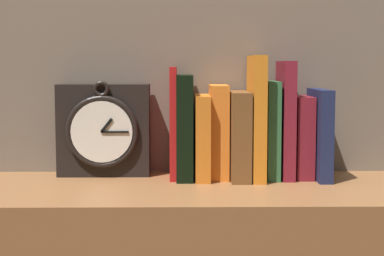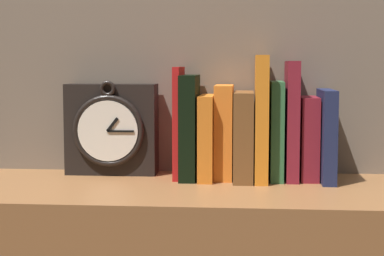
{
  "view_description": "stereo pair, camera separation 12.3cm",
  "coord_description": "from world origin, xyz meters",
  "views": [
    {
      "loc": [
        -0.02,
        -1.23,
        1.12
      ],
      "look_at": [
        0.0,
        0.0,
        1.0
      ],
      "focal_mm": 60.0,
      "sensor_mm": 36.0,
      "label": 1
    },
    {
      "loc": [
        0.11,
        -1.23,
        1.12
      ],
      "look_at": [
        0.0,
        0.0,
        1.0
      ],
      "focal_mm": 60.0,
      "sensor_mm": 36.0,
      "label": 2
    }
  ],
  "objects": [
    {
      "name": "book_slot4_brown",
      "position": [
        0.1,
        0.09,
        0.97
      ],
      "size": [
        0.04,
        0.15,
        0.18
      ],
      "color": "brown",
      "rests_on": "bookshelf"
    },
    {
      "name": "book_slot0_red",
      "position": [
        -0.04,
        0.11,
        1.0
      ],
      "size": [
        0.01,
        0.12,
        0.23
      ],
      "color": "red",
      "rests_on": "bookshelf"
    },
    {
      "name": "book_slot9_navy",
      "position": [
        0.27,
        0.09,
        0.98
      ],
      "size": [
        0.03,
        0.15,
        0.19
      ],
      "color": "#1B2347",
      "rests_on": "bookshelf"
    },
    {
      "name": "clock",
      "position": [
        -0.19,
        0.13,
        0.98
      ],
      "size": [
        0.2,
        0.08,
        0.2
      ],
      "color": "black",
      "rests_on": "bookshelf"
    },
    {
      "name": "book_slot8_maroon",
      "position": [
        0.23,
        0.11,
        0.97
      ],
      "size": [
        0.04,
        0.12,
        0.17
      ],
      "color": "maroon",
      "rests_on": "bookshelf"
    },
    {
      "name": "book_slot1_black",
      "position": [
        -0.01,
        0.1,
        0.99
      ],
      "size": [
        0.03,
        0.14,
        0.22
      ],
      "color": "black",
      "rests_on": "bookshelf"
    },
    {
      "name": "book_slot2_orange",
      "position": [
        0.02,
        0.1,
        0.97
      ],
      "size": [
        0.03,
        0.14,
        0.17
      ],
      "color": "orange",
      "rests_on": "bookshelf"
    },
    {
      "name": "book_slot7_maroon",
      "position": [
        0.2,
        0.11,
        1.0
      ],
      "size": [
        0.03,
        0.13,
        0.24
      ],
      "color": "maroon",
      "rests_on": "bookshelf"
    },
    {
      "name": "book_slot5_orange",
      "position": [
        0.13,
        0.09,
        1.01
      ],
      "size": [
        0.03,
        0.15,
        0.26
      ],
      "color": "orange",
      "rests_on": "bookshelf"
    },
    {
      "name": "book_slot6_green",
      "position": [
        0.17,
        0.11,
        0.98
      ],
      "size": [
        0.03,
        0.13,
        0.2
      ],
      "color": "#30663C",
      "rests_on": "bookshelf"
    },
    {
      "name": "book_slot3_orange",
      "position": [
        0.06,
        0.11,
        0.98
      ],
      "size": [
        0.04,
        0.12,
        0.19
      ],
      "color": "orange",
      "rests_on": "bookshelf"
    }
  ]
}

